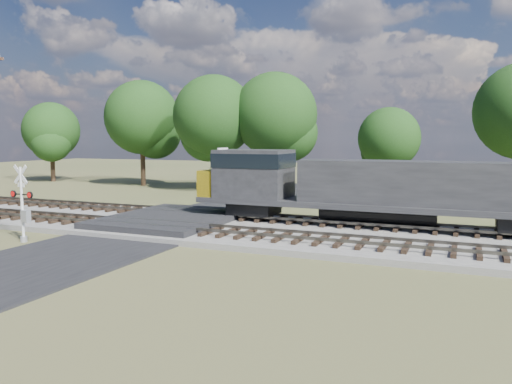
% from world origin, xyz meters
% --- Properties ---
extents(ground, '(160.00, 160.00, 0.00)m').
position_xyz_m(ground, '(0.00, 0.00, 0.00)').
color(ground, '#49532C').
rests_on(ground, ground).
extents(ballast_bed, '(140.00, 10.00, 0.30)m').
position_xyz_m(ballast_bed, '(10.00, 0.50, 0.15)').
color(ballast_bed, gray).
rests_on(ballast_bed, ground).
extents(road, '(7.00, 60.00, 0.08)m').
position_xyz_m(road, '(0.00, 0.00, 0.04)').
color(road, black).
rests_on(road, ground).
extents(crossing_panel, '(7.00, 9.00, 0.62)m').
position_xyz_m(crossing_panel, '(0.00, 0.50, 0.32)').
color(crossing_panel, '#262628').
rests_on(crossing_panel, ground).
extents(track_near, '(140.00, 2.60, 0.33)m').
position_xyz_m(track_near, '(3.12, -2.00, 0.41)').
color(track_near, black).
rests_on(track_near, ballast_bed).
extents(track_far, '(140.00, 2.60, 0.33)m').
position_xyz_m(track_far, '(3.12, 3.00, 0.41)').
color(track_far, black).
rests_on(track_far, ballast_bed).
extents(crossing_signal_near, '(1.60, 0.36, 3.96)m').
position_xyz_m(crossing_signal_near, '(-4.29, -6.63, 1.65)').
color(crossing_signal_near, silver).
rests_on(crossing_signal_near, ground).
extents(crossing_signal_far, '(1.50, 0.36, 3.73)m').
position_xyz_m(crossing_signal_far, '(2.78, 8.39, 1.55)').
color(crossing_signal_far, silver).
rests_on(crossing_signal_far, ground).
extents(equipment_shed, '(4.52, 4.52, 3.03)m').
position_xyz_m(equipment_shed, '(13.44, 12.90, 1.53)').
color(equipment_shed, '#4A351F').
rests_on(equipment_shed, ground).
extents(treeline, '(84.59, 11.36, 11.70)m').
position_xyz_m(treeline, '(7.79, 20.77, 7.24)').
color(treeline, black).
rests_on(treeline, ground).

